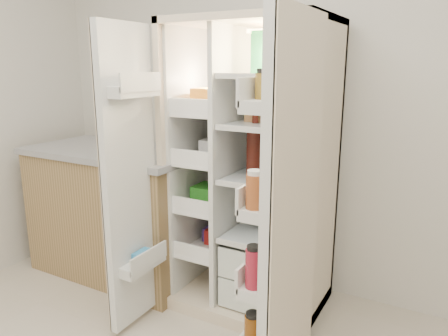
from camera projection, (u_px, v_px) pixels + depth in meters
The scene contains 5 objects.
wall_back at pixel (297, 94), 2.80m from camera, with size 4.00×0.02×2.70m, color silver.
refrigerator at pixel (257, 192), 2.71m from camera, with size 0.92×0.70×1.80m.
freezer_door at pixel (130, 182), 2.40m from camera, with size 0.15×0.40×1.72m.
fridge_door at pixel (287, 219), 1.86m from camera, with size 0.17×0.58×1.72m.
kitchen_counter at pixel (119, 211), 3.17m from camera, with size 1.31×0.70×0.95m.
Camera 1 is at (0.96, -0.71, 1.53)m, focal length 34.00 mm.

